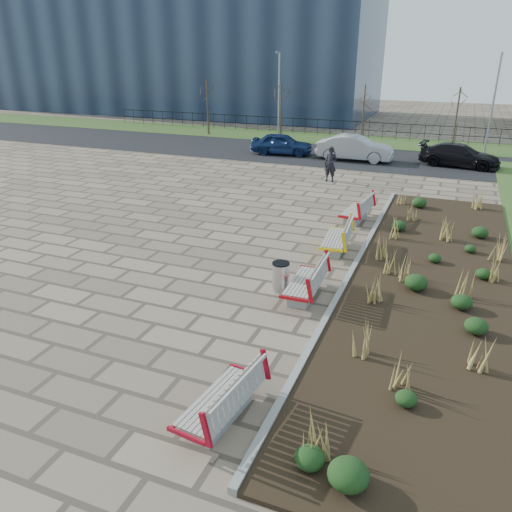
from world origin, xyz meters
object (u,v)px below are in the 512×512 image
at_px(litter_bin, 281,277).
at_px(bench_c, 336,237).
at_px(car_black, 459,155).
at_px(lamp_west, 279,98).
at_px(car_blue, 282,144).
at_px(car_silver, 355,148).
at_px(bench_a, 219,397).
at_px(bench_b, 304,280).
at_px(lamp_east, 493,105).
at_px(pedestrian, 331,164).
at_px(bench_d, 356,208).

bearing_deg(litter_bin, bench_c, 78.64).
bearing_deg(car_black, lamp_west, 78.94).
height_order(bench_c, car_blue, car_blue).
height_order(bench_c, car_silver, car_silver).
xyz_separation_m(bench_a, bench_b, (0.00, 5.32, 0.00)).
distance_m(car_black, lamp_west, 13.46).
height_order(bench_c, lamp_west, lamp_west).
distance_m(car_blue, car_silver, 4.67).
bearing_deg(lamp_east, lamp_west, 180.00).
bearing_deg(bench_c, car_blue, 110.60).
distance_m(litter_bin, car_silver, 18.31).
bearing_deg(pedestrian, bench_d, -63.45).
height_order(litter_bin, lamp_west, lamp_west).
relative_size(bench_c, car_black, 0.47).
bearing_deg(car_black, litter_bin, 175.22).
relative_size(bench_a, bench_b, 1.00).
relative_size(bench_a, lamp_east, 0.35).
xyz_separation_m(car_blue, car_black, (10.57, 0.48, -0.02)).
bearing_deg(lamp_east, car_silver, -146.52).
bearing_deg(car_silver, lamp_east, -58.05).
distance_m(bench_a, car_blue, 24.75).
bearing_deg(bench_b, car_black, 77.91).
xyz_separation_m(car_black, lamp_east, (1.48, 4.31, 2.38)).
bearing_deg(bench_b, car_silver, 95.89).
height_order(bench_a, lamp_west, lamp_west).
distance_m(bench_c, litter_bin, 3.61).
relative_size(pedestrian, car_blue, 0.45).
distance_m(bench_a, car_silver, 23.75).
relative_size(bench_c, pedestrian, 1.19).
relative_size(bench_c, bench_d, 1.00).
bearing_deg(car_blue, car_black, -94.32).
xyz_separation_m(car_silver, car_black, (5.90, 0.57, -0.10)).
height_order(bench_b, pedestrian, pedestrian).
height_order(car_black, lamp_east, lamp_east).
relative_size(car_blue, car_black, 0.88).
relative_size(bench_b, pedestrian, 1.19).
relative_size(bench_b, car_blue, 0.54).
bearing_deg(pedestrian, lamp_west, 125.11).
height_order(litter_bin, car_blue, car_blue).
height_order(pedestrian, lamp_east, lamp_east).
bearing_deg(lamp_east, car_blue, -158.32).
distance_m(litter_bin, lamp_west, 24.69).
height_order(litter_bin, car_silver, car_silver).
bearing_deg(bench_a, car_blue, 113.48).
height_order(car_blue, car_silver, car_silver).
distance_m(car_black, lamp_east, 5.14).
bearing_deg(lamp_east, car_black, -108.90).
relative_size(car_silver, lamp_west, 0.75).
bearing_deg(bench_a, pedestrian, 104.78).
xyz_separation_m(bench_d, lamp_east, (5.00, 16.15, 2.54)).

